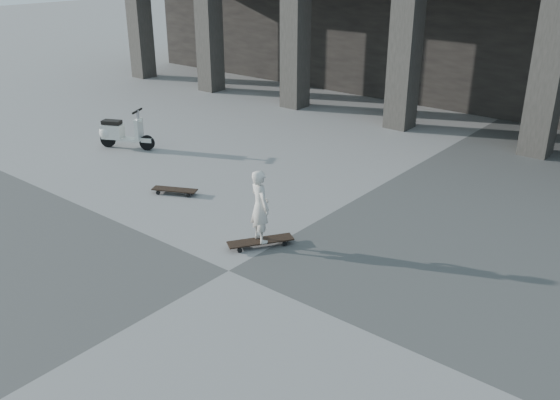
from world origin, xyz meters
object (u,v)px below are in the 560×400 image
Objects in this scene: skateboard_spare at (175,190)px; scooter at (117,132)px; child at (260,206)px; longboard at (261,241)px.

skateboard_spare is 0.70× the size of scooter.
skateboard_spare is 3.47m from scooter.
scooter is (-6.03, 1.71, -0.32)m from child.
child reaches higher than longboard.
child is at bearing -56.78° from longboard.
child is 6.28m from scooter.
scooter is (-6.03, 1.71, 0.30)m from longboard.
longboard is at bearing 22.32° from child.
scooter is at bearing 134.93° from skateboard_spare.
skateboard_spare is at bearing 110.89° from longboard.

